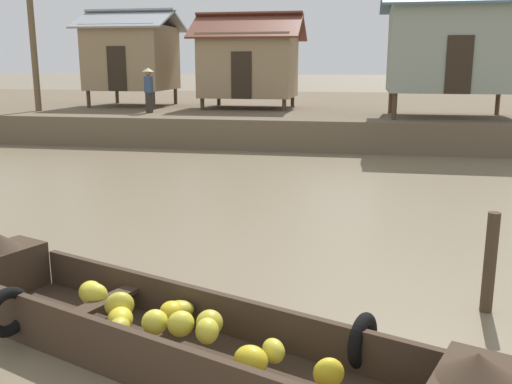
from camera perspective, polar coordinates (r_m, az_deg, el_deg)
ground_plane at (r=10.20m, az=4.10°, el=-3.35°), size 300.00×300.00×0.00m
riverbank_strip at (r=28.39m, az=8.43°, el=7.92°), size 160.00×20.00×1.03m
banana_boat at (r=5.68m, az=-8.14°, el=-13.82°), size 5.96×3.10×0.87m
stilt_house_left at (r=25.84m, az=-12.34°, el=13.15°), size 3.97×3.76×4.08m
stilt_house_mid_left at (r=23.89m, az=-0.69°, el=12.75°), size 4.40×3.56×3.85m
stilt_house_mid_right at (r=20.85m, az=19.16°, el=13.61°), size 4.88×3.67×4.34m
vendor_person at (r=21.96m, az=-10.73°, el=10.24°), size 0.44×0.44×1.66m
mooring_post at (r=7.08m, az=22.44°, el=-6.58°), size 0.14×0.14×1.19m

